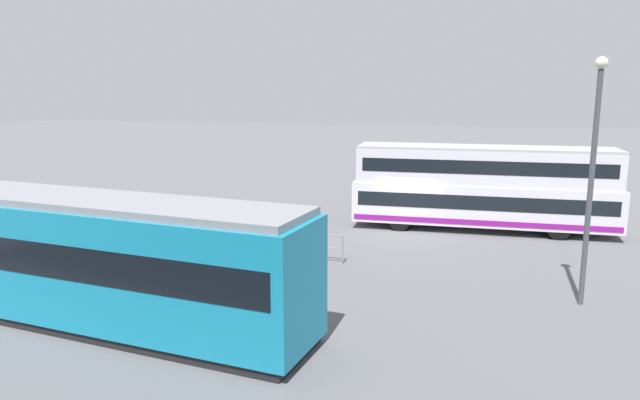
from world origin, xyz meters
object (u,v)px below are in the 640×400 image
pedestrian_near_railing (248,242)px  info_sign (177,212)px  tram_yellow (59,254)px  double_decker_bus (482,187)px  street_lamp (593,165)px

pedestrian_near_railing → info_sign: 4.12m
tram_yellow → pedestrian_near_railing: tram_yellow is taller
double_decker_bus → pedestrian_near_railing: size_ratio=6.80×
tram_yellow → street_lamp: street_lamp is taller
info_sign → street_lamp: street_lamp is taller
double_decker_bus → street_lamp: bearing=105.2°
double_decker_bus → info_sign: double_decker_bus is taller
pedestrian_near_railing → info_sign: size_ratio=0.77×
double_decker_bus → tram_yellow: double_decker_bus is taller
double_decker_bus → pedestrian_near_railing: 11.75m
tram_yellow → info_sign: bearing=-90.4°
tram_yellow → street_lamp: 15.50m
tram_yellow → info_sign: 7.26m
pedestrian_near_railing → tram_yellow: bearing=55.6°
tram_yellow → street_lamp: bearing=-164.1°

